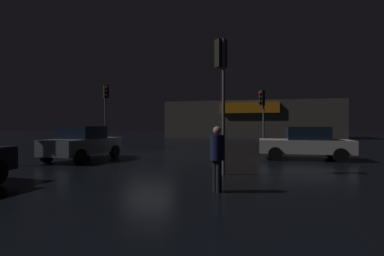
% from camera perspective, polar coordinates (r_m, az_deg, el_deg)
% --- Properties ---
extents(ground_plane, '(120.00, 120.00, 0.00)m').
position_cam_1_polar(ground_plane, '(15.42, -8.40, -5.30)').
color(ground_plane, black).
extents(store_building, '(20.87, 7.70, 4.47)m').
position_cam_1_polar(store_building, '(38.46, 11.41, 1.57)').
color(store_building, '#4C4742').
rests_on(store_building, ground).
extents(traffic_signal_opposite, '(0.42, 0.42, 4.33)m').
position_cam_1_polar(traffic_signal_opposite, '(9.69, 5.66, 11.11)').
color(traffic_signal_opposite, '#595B60').
rests_on(traffic_signal_opposite, ground).
extents(traffic_signal_cross_left, '(0.42, 0.42, 3.83)m').
position_cam_1_polar(traffic_signal_cross_left, '(19.86, 13.42, 4.35)').
color(traffic_signal_cross_left, '#595B60').
rests_on(traffic_signal_cross_left, ground).
extents(traffic_signal_cross_right, '(0.43, 0.41, 4.37)m').
position_cam_1_polar(traffic_signal_cross_right, '(21.56, -16.32, 5.09)').
color(traffic_signal_cross_right, '#595B60').
rests_on(traffic_signal_cross_right, ground).
extents(car_far, '(2.03, 3.97, 1.53)m').
position_cam_1_polar(car_far, '(14.24, -20.31, -2.76)').
color(car_far, slate).
rests_on(car_far, ground).
extents(car_crossing, '(4.04, 1.99, 1.50)m').
position_cam_1_polar(car_crossing, '(14.48, 21.04, -2.73)').
color(car_crossing, silver).
rests_on(car_crossing, ground).
extents(pedestrian, '(0.48, 0.48, 1.55)m').
position_cam_1_polar(pedestrian, '(7.02, 4.90, -5.03)').
color(pedestrian, black).
rests_on(pedestrian, ground).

